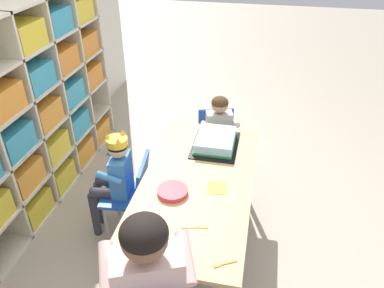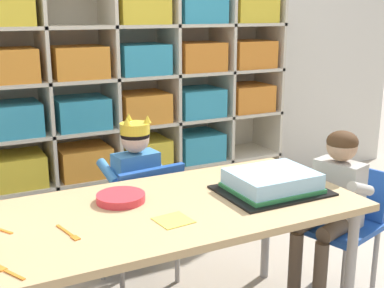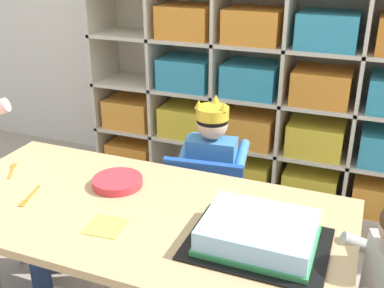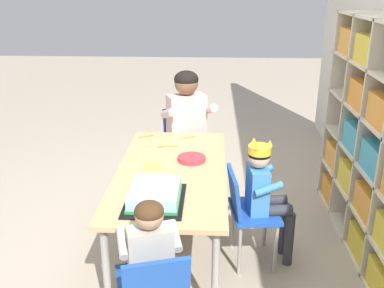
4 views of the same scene
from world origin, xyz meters
The scene contains 14 objects.
ground centered at (0.00, 0.00, 0.00)m, with size 16.00×16.00×0.00m, color tan.
storage_cubby_shelf centered at (0.28, 1.37, 0.73)m, with size 2.38×0.35×1.53m.
activity_table centered at (0.00, 0.00, 0.55)m, with size 1.43×0.69×0.61m.
classroom_chair_blue centered at (0.08, 0.48, 0.38)m, with size 0.39×0.34×0.63m.
child_with_crown centered at (0.07, 0.59, 0.52)m, with size 0.31×0.32×0.84m.
adult_helper_seated centered at (-0.79, 0.07, 0.67)m, with size 0.49×0.47×1.07m.
classroom_chair_guest_side centered at (0.86, -0.01, 0.38)m, with size 0.43×0.41×0.61m.
guest_at_table_side centered at (0.77, -0.04, 0.51)m, with size 0.33×0.33×0.81m.
birthday_cake_on_tray centered at (0.43, -0.05, 0.64)m, with size 0.41×0.32×0.08m.
paper_plate_stack centered at (-0.14, 0.12, 0.62)m, with size 0.19×0.19×0.03m, color #DB333D.
paper_napkin_square centered at (-0.04, -0.13, 0.61)m, with size 0.12×0.12×0.00m, color #F4DB4C.
fork_beside_plate_stack centered at (-0.39, -0.07, 0.61)m, with size 0.05×0.15×0.00m.
fork_by_napkin centered at (-0.60, -0.25, 0.61)m, with size 0.07×0.12×0.00m.
fork_scattered_mid_table centered at (-0.60, 0.08, 0.61)m, with size 0.08×0.12×0.00m.
Camera 1 is at (-1.80, -0.34, 2.05)m, focal length 34.69 mm.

